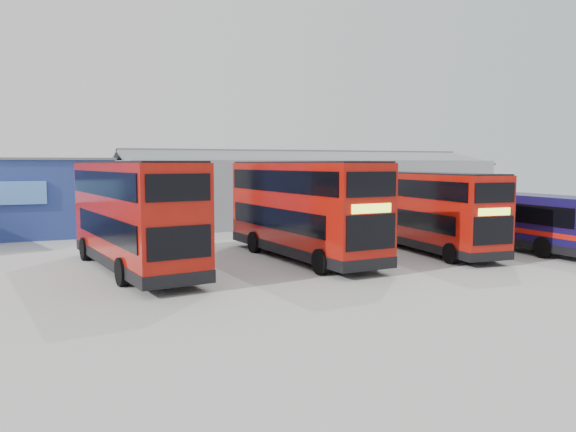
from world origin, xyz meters
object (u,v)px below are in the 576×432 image
Objects in this scene: double_decker_centre at (302,211)px; single_decker_blue at (516,221)px; office_block at (15,196)px; double_decker_left at (133,217)px; double_decker_right at (431,213)px; maintenance_shed at (304,189)px.

double_decker_centre is 1.02× the size of single_decker_blue.
single_decker_blue is (26.41, -17.32, -1.05)m from office_block.
office_block is 1.08× the size of single_decker_blue.
double_decker_left is at bearing -2.66° from single_decker_blue.
single_decker_blue is at bearing -3.82° from double_decker_right.
office_block reaches higher than double_decker_right.
maintenance_shed is 19.85m from single_decker_blue.
double_decker_right is (-0.91, -18.64, -0.47)m from maintenance_shed.
double_decker_centre is (8.20, 0.04, -0.00)m from double_decker_left.
double_decker_right is at bearing 169.03° from double_decker_left.
double_decker_right is 0.90× the size of single_decker_blue.
office_block is 31.60m from single_decker_blue.
double_decker_left is (-16.40, -18.01, -0.18)m from maintenance_shed.
office_block is 0.40× the size of maintenance_shed.
double_decker_right is (7.29, -0.67, -0.29)m from double_decker_centre.
maintenance_shed is 2.59× the size of double_decker_left.
double_decker_centre is at bearing 178.28° from double_decker_right.
maintenance_shed reaches higher than single_decker_blue.
maintenance_shed is (22.00, 2.01, 0.02)m from office_block.
single_decker_blue is at bearing -11.63° from double_decker_centre.
maintenance_shed reaches higher than double_decker_right.
single_decker_blue is at bearing -33.26° from office_block.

